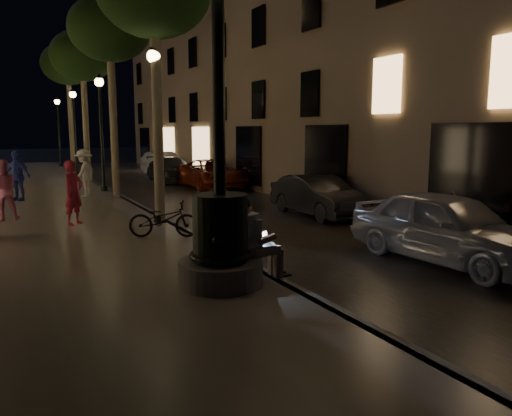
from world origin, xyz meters
TOP-DOWN VIEW (x-y plane):
  - ground at (0.00, 15.00)m, footprint 120.00×120.00m
  - cobble_lane at (3.00, 15.00)m, footprint 6.00×45.00m
  - promenade at (-4.00, 15.00)m, footprint 8.00×45.00m
  - curb_strip at (0.00, 15.00)m, footprint 0.25×45.00m
  - building_right at (10.00, 18.00)m, footprint 8.00×36.00m
  - fountain_lamppost at (-1.00, 2.00)m, footprint 1.40×1.40m
  - seated_man_laptop at (-0.39, 2.00)m, footprint 1.03×0.35m
  - tree_second at (-0.20, 14.00)m, footprint 3.00×3.00m
  - tree_third at (-0.30, 20.00)m, footprint 3.00×3.00m
  - tree_far at (-0.22, 26.00)m, footprint 3.00×3.00m
  - lamp_curb_a at (-0.30, 8.00)m, footprint 0.36×0.36m
  - lamp_curb_b at (-0.30, 16.00)m, footprint 0.36×0.36m
  - lamp_curb_c at (-0.30, 24.00)m, footprint 0.36×0.36m
  - lamp_curb_d at (-0.30, 32.00)m, footprint 0.36×0.36m
  - car_front at (4.00, 1.80)m, footprint 2.08×4.49m
  - car_second at (4.84, 7.74)m, footprint 1.43×3.98m
  - car_third at (4.82, 16.58)m, footprint 2.33×4.91m
  - car_rear at (4.00, 20.44)m, footprint 1.99×4.55m
  - car_fifth at (4.83, 24.56)m, footprint 1.83×4.36m
  - pedestrian_red at (-2.42, 8.68)m, footprint 0.74×0.73m
  - pedestrian_pink at (-4.11, 10.28)m, footprint 0.90×0.74m
  - pedestrian_white at (-1.26, 14.60)m, footprint 1.24×1.33m
  - pedestrian_blue at (-3.59, 14.49)m, footprint 1.07×1.03m
  - bicycle at (-0.75, 6.00)m, footprint 1.74×1.25m

SIDE VIEW (x-z plane):
  - ground at x=0.00m, z-range 0.00..0.00m
  - cobble_lane at x=3.00m, z-range 0.00..0.02m
  - promenade at x=-4.00m, z-range 0.00..0.20m
  - curb_strip at x=0.00m, z-range 0.00..0.20m
  - bicycle at x=-0.75m, z-range 0.20..1.07m
  - car_rear at x=4.00m, z-range 0.00..1.30m
  - car_second at x=4.84m, z-range 0.00..1.30m
  - car_third at x=4.82m, z-range 0.00..1.35m
  - car_fifth at x=4.83m, z-range 0.00..1.40m
  - car_front at x=4.00m, z-range 0.00..1.49m
  - seated_man_laptop at x=-0.39m, z-range 0.23..1.63m
  - pedestrian_pink at x=-4.11m, z-range 0.20..1.92m
  - pedestrian_red at x=-2.42m, z-range 0.20..1.93m
  - pedestrian_blue at x=-3.59m, z-range 0.20..2.00m
  - pedestrian_white at x=-1.26m, z-range 0.20..2.01m
  - fountain_lamppost at x=-1.00m, z-range -1.39..3.81m
  - lamp_curb_a at x=-0.30m, z-range 0.83..5.64m
  - lamp_curb_b at x=-0.30m, z-range 0.83..5.64m
  - lamp_curb_c at x=-0.30m, z-range 0.83..5.64m
  - lamp_curb_d at x=-0.30m, z-range 0.83..5.64m
  - tree_third at x=-0.30m, z-range 2.54..9.74m
  - tree_second at x=-0.20m, z-range 2.63..10.03m
  - tree_far at x=-0.22m, z-range 2.68..10.18m
  - building_right at x=10.00m, z-range 0.00..15.00m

